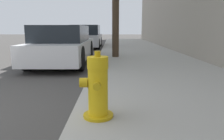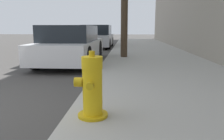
# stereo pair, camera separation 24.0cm
# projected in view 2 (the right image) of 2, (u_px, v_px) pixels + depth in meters

# --- Properties ---
(sidewalk_slab) EXTENTS (3.54, 40.00, 0.12)m
(sidewalk_slab) POSITION_uv_depth(u_px,v_px,m) (208.00, 122.00, 2.67)
(sidewalk_slab) COLOR #A8A59E
(sidewalk_slab) RESTS_ON ground_plane
(fire_hydrant) EXTENTS (0.40, 0.40, 0.81)m
(fire_hydrant) POSITION_uv_depth(u_px,v_px,m) (92.00, 88.00, 2.64)
(fire_hydrant) COLOR #C39C11
(fire_hydrant) RESTS_ON sidewalk_slab
(parked_car_near) EXTENTS (1.70, 4.24, 1.28)m
(parked_car_near) POSITION_uv_depth(u_px,v_px,m) (72.00, 45.00, 7.45)
(parked_car_near) COLOR silver
(parked_car_near) RESTS_ON ground_plane
(parked_car_mid) EXTENTS (1.79, 3.90, 1.38)m
(parked_car_mid) POSITION_uv_depth(u_px,v_px,m) (97.00, 37.00, 13.56)
(parked_car_mid) COLOR #B7B7BC
(parked_car_mid) RESTS_ON ground_plane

